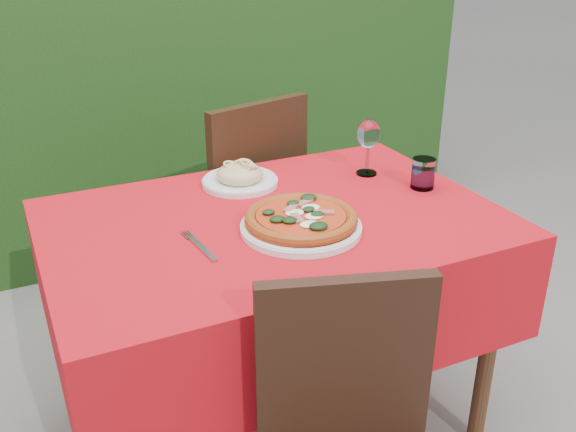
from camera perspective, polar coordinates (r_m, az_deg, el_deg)
name	(u,v)px	position (r m, az deg, el deg)	size (l,w,h in m)	color
ground	(276,422)	(2.22, -1.07, -17.86)	(60.00, 60.00, 0.00)	#655F5B
hedge	(138,59)	(3.17, -13.16, 13.44)	(3.20, 0.55, 1.78)	black
dining_table	(274,264)	(1.87, -1.21, -4.30)	(1.26, 0.86, 0.75)	#492917
chair_far	(244,200)	(2.45, -3.97, 1.45)	(0.52, 0.52, 0.94)	black
pizza_plate	(301,221)	(1.71, 1.16, -0.47)	(0.35, 0.35, 0.06)	white
pasta_plate	(240,177)	(2.02, -4.30, 3.45)	(0.24, 0.24, 0.07)	silver
water_glass	(423,175)	(2.03, 11.90, 3.60)	(0.07, 0.07, 0.10)	white
wine_glass	(369,136)	(2.09, 7.17, 7.05)	(0.08, 0.08, 0.18)	silver
fork	(202,248)	(1.64, -7.62, -2.87)	(0.03, 0.21, 0.01)	#B7B6BD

